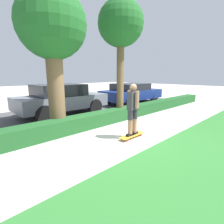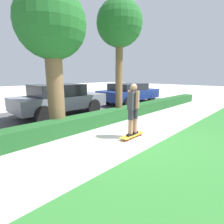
{
  "view_description": "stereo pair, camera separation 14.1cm",
  "coord_description": "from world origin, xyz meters",
  "px_view_note": "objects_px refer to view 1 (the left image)",
  "views": [
    {
      "loc": [
        -3.85,
        -3.39,
        1.89
      ],
      "look_at": [
        0.06,
        0.6,
        0.7
      ],
      "focal_mm": 28.0,
      "sensor_mm": 36.0,
      "label": 1
    },
    {
      "loc": [
        -3.95,
        -3.29,
        1.89
      ],
      "look_at": [
        0.06,
        0.6,
        0.7
      ],
      "focal_mm": 28.0,
      "sensor_mm": 36.0,
      "label": 2
    }
  ],
  "objects_px": {
    "skateboard": "(132,135)",
    "parked_car_middle": "(61,99)",
    "skater_person": "(133,108)",
    "tree_mid": "(121,26)",
    "tree_near": "(52,29)",
    "parked_car_rear": "(131,93)"
  },
  "relations": [
    {
      "from": "tree_mid",
      "to": "parked_car_middle",
      "type": "relative_size",
      "value": 1.17
    },
    {
      "from": "tree_mid",
      "to": "parked_car_rear",
      "type": "height_order",
      "value": "tree_mid"
    },
    {
      "from": "parked_car_rear",
      "to": "skater_person",
      "type": "bearing_deg",
      "value": -138.35
    },
    {
      "from": "skater_person",
      "to": "tree_mid",
      "type": "relative_size",
      "value": 0.32
    },
    {
      "from": "tree_near",
      "to": "parked_car_rear",
      "type": "height_order",
      "value": "tree_near"
    },
    {
      "from": "tree_near",
      "to": "tree_mid",
      "type": "height_order",
      "value": "tree_mid"
    },
    {
      "from": "tree_near",
      "to": "parked_car_rear",
      "type": "distance_m",
      "value": 7.34
    },
    {
      "from": "skateboard",
      "to": "skater_person",
      "type": "relative_size",
      "value": 0.61
    },
    {
      "from": "skateboard",
      "to": "parked_car_middle",
      "type": "distance_m",
      "value": 4.37
    },
    {
      "from": "skater_person",
      "to": "parked_car_middle",
      "type": "height_order",
      "value": "skater_person"
    },
    {
      "from": "parked_car_middle",
      "to": "skater_person",
      "type": "bearing_deg",
      "value": -89.65
    },
    {
      "from": "tree_mid",
      "to": "parked_car_rear",
      "type": "relative_size",
      "value": 1.09
    },
    {
      "from": "tree_near",
      "to": "parked_car_middle",
      "type": "bearing_deg",
      "value": 58.68
    },
    {
      "from": "skater_person",
      "to": "parked_car_middle",
      "type": "distance_m",
      "value": 4.32
    },
    {
      "from": "skater_person",
      "to": "parked_car_rear",
      "type": "relative_size",
      "value": 0.35
    },
    {
      "from": "skater_person",
      "to": "tree_near",
      "type": "relative_size",
      "value": 0.35
    },
    {
      "from": "parked_car_middle",
      "to": "skateboard",
      "type": "bearing_deg",
      "value": -89.65
    },
    {
      "from": "skater_person",
      "to": "parked_car_middle",
      "type": "xyz_separation_m",
      "value": [
        0.01,
        4.31,
        -0.13
      ]
    },
    {
      "from": "skateboard",
      "to": "parked_car_middle",
      "type": "relative_size",
      "value": 0.23
    },
    {
      "from": "skater_person",
      "to": "tree_mid",
      "type": "bearing_deg",
      "value": 51.87
    },
    {
      "from": "tree_near",
      "to": "tree_mid",
      "type": "distance_m",
      "value": 2.89
    },
    {
      "from": "skater_person",
      "to": "parked_car_rear",
      "type": "height_order",
      "value": "skater_person"
    }
  ]
}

